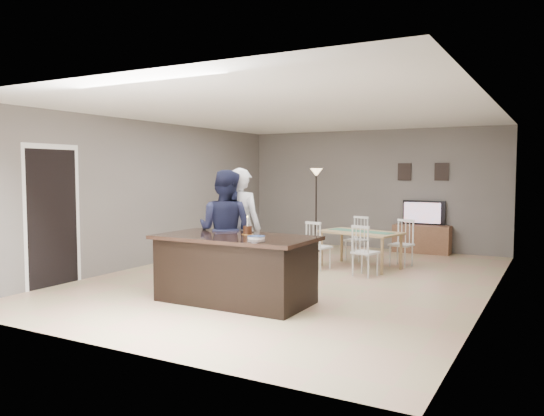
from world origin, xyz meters
The scene contains 14 objects.
floor centered at (0.00, 0.00, 0.00)m, with size 8.00×8.00×0.00m, color tan.
room_shell centered at (0.00, 0.00, 1.68)m, with size 8.00×8.00×8.00m.
kitchen_island centered at (0.00, -1.80, 0.45)m, with size 2.15×1.10×0.90m.
tv_console centered at (1.20, 3.77, 0.30)m, with size 1.20×0.40×0.60m, color brown.
television centered at (1.20, 3.84, 0.86)m, with size 0.91×0.12×0.53m, color black.
tv_screen_glow centered at (1.20, 3.76, 0.87)m, with size 0.78×0.78×0.00m, color #FA5B1B.
picture_frames centered at (1.15, 3.98, 1.75)m, with size 1.10×0.02×0.38m.
doorway centered at (-2.99, -2.30, 1.26)m, with size 0.00×2.10×2.65m.
woman centered at (-0.44, -0.96, 0.91)m, with size 0.66×0.43×1.81m, color silver.
man centered at (-0.53, -1.25, 0.89)m, with size 0.87×0.68×1.78m, color #191C38.
birthday_cake centered at (0.06, -1.59, 0.96)m, with size 0.17×0.17×0.26m.
plate_stack centered at (0.41, -1.93, 0.92)m, with size 0.23×0.23×0.04m.
dining_table centered at (0.63, 1.45, 0.55)m, with size 1.68×1.87×0.87m.
floor_lamp centered at (-0.92, 2.93, 1.42)m, with size 0.27×0.27×1.83m.
Camera 1 is at (3.84, -7.75, 1.77)m, focal length 35.00 mm.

